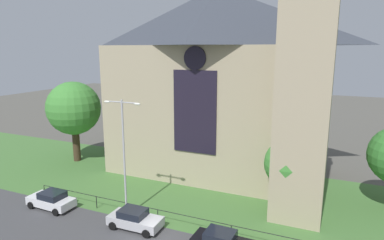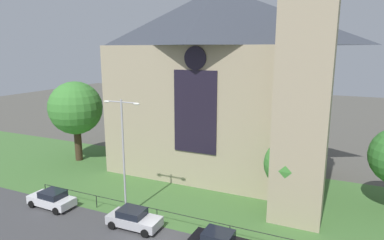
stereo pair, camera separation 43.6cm
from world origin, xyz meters
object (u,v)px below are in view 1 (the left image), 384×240
(church_building, at_px, (221,81))
(tree_left_far, at_px, (74,109))
(parked_car_silver, at_px, (135,219))
(tree_right_near, at_px, (289,164))
(streetlamp_near, at_px, (124,146))
(parked_car_white, at_px, (51,200))

(church_building, xyz_separation_m, tree_left_far, (-17.50, -3.55, -3.70))
(church_building, relative_size, parked_car_silver, 6.13)
(church_building, distance_m, tree_right_near, 12.67)
(streetlamp_near, bearing_deg, tree_left_far, 145.49)
(streetlamp_near, relative_size, parked_car_silver, 2.31)
(tree_right_near, height_order, parked_car_silver, tree_right_near)
(tree_left_far, bearing_deg, parked_car_silver, -34.97)
(tree_left_far, relative_size, parked_car_silver, 2.32)
(tree_right_near, distance_m, tree_left_far, 26.34)
(tree_right_near, relative_size, streetlamp_near, 0.66)
(church_building, bearing_deg, tree_left_far, -168.54)
(church_building, xyz_separation_m, parked_car_silver, (-2.00, -14.39, -9.53))
(tree_left_far, height_order, parked_car_white, tree_left_far)
(church_building, distance_m, parked_car_silver, 17.37)
(tree_left_far, bearing_deg, church_building, 11.46)
(parked_car_white, bearing_deg, church_building, -124.54)
(parked_car_silver, bearing_deg, tree_left_far, 143.79)
(church_building, xyz_separation_m, streetlamp_near, (-3.70, -13.04, -4.19))
(streetlamp_near, bearing_deg, church_building, 74.17)
(tree_right_near, relative_size, parked_car_white, 1.53)
(streetlamp_near, bearing_deg, parked_car_silver, -38.50)
(tree_right_near, height_order, streetlamp_near, streetlamp_near)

